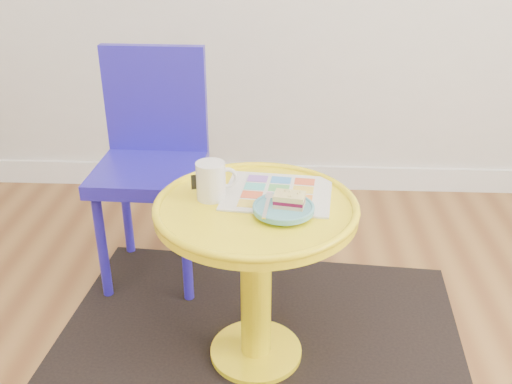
{
  "coord_description": "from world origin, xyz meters",
  "views": [
    {
      "loc": [
        0.09,
        -0.61,
        1.25
      ],
      "look_at": [
        0.02,
        0.77,
        0.57
      ],
      "focal_mm": 40.0,
      "sensor_mm": 36.0,
      "label": 1
    }
  ],
  "objects_px": {
    "side_table": "(256,252)",
    "newspaper": "(278,193)",
    "chair": "(152,151)",
    "plate": "(283,209)",
    "mug": "(212,180)"
  },
  "relations": [
    {
      "from": "side_table",
      "to": "newspaper",
      "type": "bearing_deg",
      "value": 50.57
    },
    {
      "from": "chair",
      "to": "plate",
      "type": "distance_m",
      "value": 0.72
    },
    {
      "from": "side_table",
      "to": "newspaper",
      "type": "height_order",
      "value": "newspaper"
    },
    {
      "from": "newspaper",
      "to": "plate",
      "type": "xyz_separation_m",
      "value": [
        0.02,
        -0.12,
        0.01
      ]
    },
    {
      "from": "side_table",
      "to": "plate",
      "type": "bearing_deg",
      "value": -33.23
    },
    {
      "from": "side_table",
      "to": "newspaper",
      "type": "distance_m",
      "value": 0.18
    },
    {
      "from": "side_table",
      "to": "chair",
      "type": "relative_size",
      "value": 0.67
    },
    {
      "from": "mug",
      "to": "side_table",
      "type": "bearing_deg",
      "value": -30.19
    },
    {
      "from": "side_table",
      "to": "mug",
      "type": "xyz_separation_m",
      "value": [
        -0.12,
        0.04,
        0.21
      ]
    },
    {
      "from": "newspaper",
      "to": "mug",
      "type": "bearing_deg",
      "value": -163.44
    },
    {
      "from": "chair",
      "to": "plate",
      "type": "height_order",
      "value": "chair"
    },
    {
      "from": "side_table",
      "to": "plate",
      "type": "height_order",
      "value": "plate"
    },
    {
      "from": "plate",
      "to": "side_table",
      "type": "bearing_deg",
      "value": 146.77
    },
    {
      "from": "chair",
      "to": "side_table",
      "type": "bearing_deg",
      "value": -49.6
    },
    {
      "from": "mug",
      "to": "plate",
      "type": "relative_size",
      "value": 0.71
    }
  ]
}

